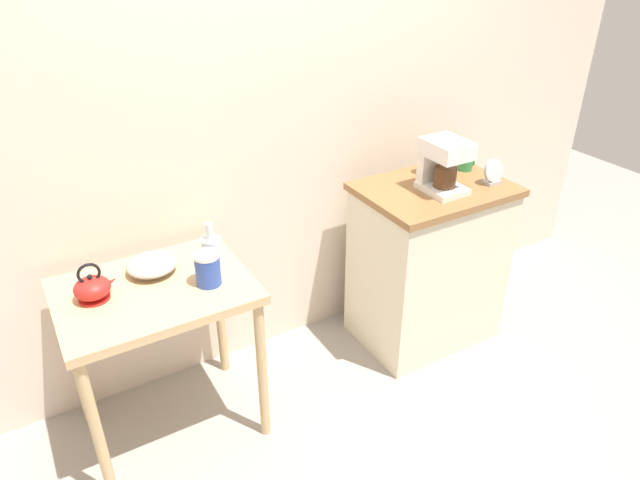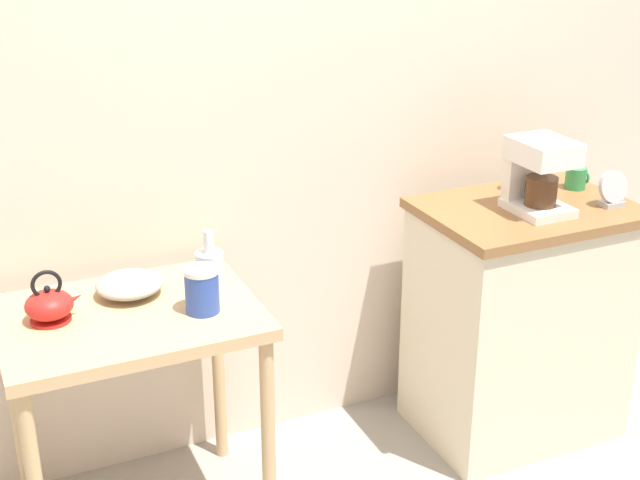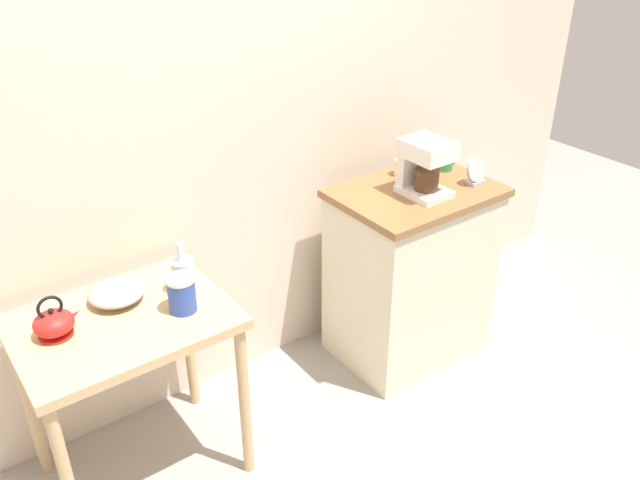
{
  "view_description": "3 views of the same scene",
  "coord_description": "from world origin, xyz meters",
  "px_view_note": "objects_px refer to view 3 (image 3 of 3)",
  "views": [
    {
      "loc": [
        -1.07,
        -1.92,
        2.08
      ],
      "look_at": [
        0.05,
        -0.0,
        0.83
      ],
      "focal_mm": 32.02,
      "sensor_mm": 36.0,
      "label": 1
    },
    {
      "loc": [
        -1.13,
        -2.3,
        1.97
      ],
      "look_at": [
        -0.08,
        0.02,
        0.93
      ],
      "focal_mm": 48.95,
      "sensor_mm": 36.0,
      "label": 2
    },
    {
      "loc": [
        -1.25,
        -1.91,
        2.18
      ],
      "look_at": [
        0.13,
        -0.03,
        0.88
      ],
      "focal_mm": 36.59,
      "sensor_mm": 36.0,
      "label": 3
    }
  ],
  "objects_px": {
    "teakettle": "(54,323)",
    "glass_carafe_vase": "(183,274)",
    "coffee_maker": "(423,164)",
    "mug_small_cream": "(402,167)",
    "mug_tall_green": "(445,162)",
    "table_clock": "(476,173)",
    "bowl_stoneware": "(116,293)",
    "canister_enamel": "(182,294)"
  },
  "relations": [
    {
      "from": "bowl_stoneware",
      "to": "canister_enamel",
      "type": "relative_size",
      "value": 1.48
    },
    {
      "from": "coffee_maker",
      "to": "mug_small_cream",
      "type": "xyz_separation_m",
      "value": [
        0.07,
        0.21,
        -0.1
      ]
    },
    {
      "from": "table_clock",
      "to": "canister_enamel",
      "type": "bearing_deg",
      "value": 177.89
    },
    {
      "from": "glass_carafe_vase",
      "to": "mug_tall_green",
      "type": "xyz_separation_m",
      "value": [
        1.44,
        0.04,
        0.1
      ]
    },
    {
      "from": "teakettle",
      "to": "canister_enamel",
      "type": "height_order",
      "value": "teakettle"
    },
    {
      "from": "bowl_stoneware",
      "to": "table_clock",
      "type": "bearing_deg",
      "value": -8.76
    },
    {
      "from": "teakettle",
      "to": "table_clock",
      "type": "relative_size",
      "value": 1.33
    },
    {
      "from": "bowl_stoneware",
      "to": "mug_tall_green",
      "type": "bearing_deg",
      "value": -1.76
    },
    {
      "from": "glass_carafe_vase",
      "to": "coffee_maker",
      "type": "distance_m",
      "value": 1.18
    },
    {
      "from": "mug_small_cream",
      "to": "teakettle",
      "type": "bearing_deg",
      "value": -176.51
    },
    {
      "from": "bowl_stoneware",
      "to": "mug_small_cream",
      "type": "relative_size",
      "value": 2.55
    },
    {
      "from": "mug_tall_green",
      "to": "teakettle",
      "type": "bearing_deg",
      "value": -179.19
    },
    {
      "from": "canister_enamel",
      "to": "table_clock",
      "type": "height_order",
      "value": "table_clock"
    },
    {
      "from": "mug_tall_green",
      "to": "table_clock",
      "type": "xyz_separation_m",
      "value": [
        -0.01,
        -0.21,
        0.02
      ]
    },
    {
      "from": "glass_carafe_vase",
      "to": "mug_small_cream",
      "type": "bearing_deg",
      "value": 5.31
    },
    {
      "from": "bowl_stoneware",
      "to": "table_clock",
      "type": "distance_m",
      "value": 1.7
    },
    {
      "from": "bowl_stoneware",
      "to": "table_clock",
      "type": "height_order",
      "value": "table_clock"
    },
    {
      "from": "glass_carafe_vase",
      "to": "canister_enamel",
      "type": "height_order",
      "value": "glass_carafe_vase"
    },
    {
      "from": "glass_carafe_vase",
      "to": "canister_enamel",
      "type": "xyz_separation_m",
      "value": [
        -0.06,
        -0.11,
        -0.0
      ]
    },
    {
      "from": "mug_small_cream",
      "to": "table_clock",
      "type": "bearing_deg",
      "value": -53.85
    },
    {
      "from": "teakettle",
      "to": "coffee_maker",
      "type": "bearing_deg",
      "value": -3.53
    },
    {
      "from": "coffee_maker",
      "to": "table_clock",
      "type": "xyz_separation_m",
      "value": [
        0.28,
        -0.08,
        -0.08
      ]
    },
    {
      "from": "bowl_stoneware",
      "to": "mug_tall_green",
      "type": "xyz_separation_m",
      "value": [
        1.68,
        -0.05,
        0.14
      ]
    },
    {
      "from": "teakettle",
      "to": "glass_carafe_vase",
      "type": "distance_m",
      "value": 0.49
    },
    {
      "from": "coffee_maker",
      "to": "mug_tall_green",
      "type": "bearing_deg",
      "value": 24.03
    },
    {
      "from": "teakettle",
      "to": "coffee_maker",
      "type": "height_order",
      "value": "coffee_maker"
    },
    {
      "from": "bowl_stoneware",
      "to": "canister_enamel",
      "type": "height_order",
      "value": "canister_enamel"
    },
    {
      "from": "coffee_maker",
      "to": "mug_tall_green",
      "type": "xyz_separation_m",
      "value": [
        0.29,
        0.13,
        -0.1
      ]
    },
    {
      "from": "table_clock",
      "to": "teakettle",
      "type": "bearing_deg",
      "value": 174.69
    },
    {
      "from": "teakettle",
      "to": "glass_carafe_vase",
      "type": "bearing_deg",
      "value": -1.12
    },
    {
      "from": "coffee_maker",
      "to": "mug_small_cream",
      "type": "bearing_deg",
      "value": 70.71
    },
    {
      "from": "glass_carafe_vase",
      "to": "coffee_maker",
      "type": "bearing_deg",
      "value": -4.55
    },
    {
      "from": "bowl_stoneware",
      "to": "canister_enamel",
      "type": "xyz_separation_m",
      "value": [
        0.17,
        -0.2,
        0.04
      ]
    },
    {
      "from": "glass_carafe_vase",
      "to": "coffee_maker",
      "type": "xyz_separation_m",
      "value": [
        1.16,
        -0.09,
        0.2
      ]
    },
    {
      "from": "mug_tall_green",
      "to": "table_clock",
      "type": "bearing_deg",
      "value": -92.76
    },
    {
      "from": "teakettle",
      "to": "canister_enamel",
      "type": "xyz_separation_m",
      "value": [
        0.43,
        -0.12,
        0.02
      ]
    },
    {
      "from": "mug_small_cream",
      "to": "glass_carafe_vase",
      "type": "bearing_deg",
      "value": -174.69
    },
    {
      "from": "canister_enamel",
      "to": "coffee_maker",
      "type": "distance_m",
      "value": 1.23
    },
    {
      "from": "mug_tall_green",
      "to": "table_clock",
      "type": "height_order",
      "value": "table_clock"
    },
    {
      "from": "canister_enamel",
      "to": "glass_carafe_vase",
      "type": "bearing_deg",
      "value": 61.56
    },
    {
      "from": "coffee_maker",
      "to": "mug_small_cream",
      "type": "relative_size",
      "value": 3.16
    },
    {
      "from": "teakettle",
      "to": "mug_small_cream",
      "type": "height_order",
      "value": "mug_small_cream"
    }
  ]
}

